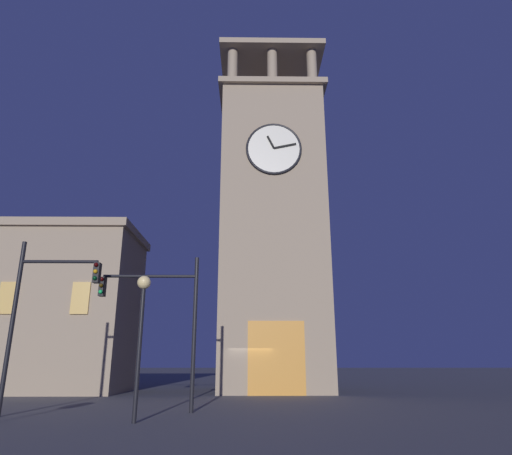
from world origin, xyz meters
TOP-DOWN VIEW (x-y plane):
  - ground_plane at (0.00, 0.00)m, footprint 200.00×200.00m
  - clocktower at (-1.47, -3.14)m, footprint 7.32×8.53m
  - adjacent_wing_building at (15.68, -1.86)m, footprint 16.66×6.63m
  - traffic_signal_near at (7.66, 10.16)m, footprint 3.04×0.41m
  - traffic_signal_mid at (3.39, 9.01)m, footprint 3.87×0.41m
  - street_lamp at (3.53, 11.86)m, footprint 0.44×0.44m

SIDE VIEW (x-z plane):
  - ground_plane at x=0.00m, z-range 0.00..0.00m
  - street_lamp at x=3.53m, z-range 0.95..5.48m
  - traffic_signal_mid at x=3.39m, z-range 0.84..6.64m
  - traffic_signal_near at x=7.66m, z-range 0.81..6.95m
  - adjacent_wing_building at x=15.68m, z-range 0.02..10.00m
  - clocktower at x=-1.47m, z-range -2.56..23.36m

